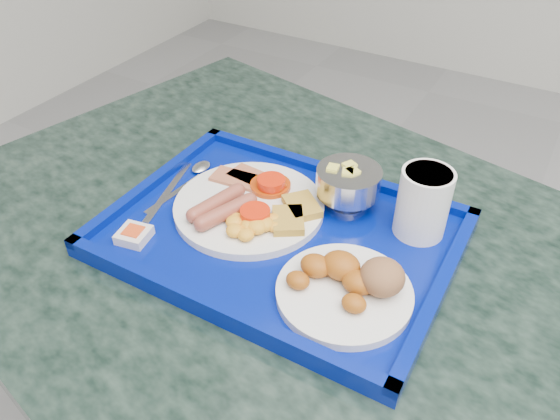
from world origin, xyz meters
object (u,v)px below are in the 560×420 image
fruit_bowl (348,182)px  tray (280,235)px  main_plate (251,206)px  juice_cup (424,201)px  table (301,335)px  bread_plate (350,284)px

fruit_bowl → tray: bearing=-118.7°
main_plate → juice_cup: (0.24, 0.09, 0.04)m
table → fruit_bowl: bearing=81.0°
main_plate → fruit_bowl: size_ratio=2.34×
table → main_plate: main_plate is taller
bread_plate → juice_cup: juice_cup is taller
tray → main_plate: (-0.06, 0.02, 0.02)m
tray → fruit_bowl: fruit_bowl is taller
fruit_bowl → juice_cup: bearing=-1.4°
juice_cup → table: bearing=-141.9°
juice_cup → fruit_bowl: bearing=178.6°
tray → main_plate: bearing=164.8°
main_plate → juice_cup: size_ratio=2.23×
tray → main_plate: size_ratio=2.15×
main_plate → juice_cup: juice_cup is taller
fruit_bowl → table: bearing=-99.0°
table → juice_cup: 0.32m
table → fruit_bowl: size_ratio=13.78×
fruit_bowl → main_plate: bearing=-142.9°
bread_plate → fruit_bowl: (-0.08, 0.17, 0.03)m
tray → bread_plate: 0.16m
bread_plate → table: bearing=148.0°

